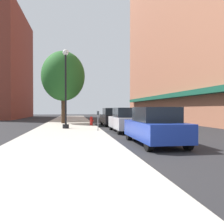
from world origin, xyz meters
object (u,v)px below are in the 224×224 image
parking_meter_near (98,118)px  car_silver (126,120)px  fire_hydrant (91,121)px  car_black (112,117)px  tree_near (63,76)px  lamppost (66,87)px  car_blue (155,126)px

parking_meter_near → car_silver: car_silver is taller
fire_hydrant → car_black: (2.01, 0.93, 0.29)m
tree_near → car_black: (4.59, -2.67, -4.08)m
tree_near → lamppost: bearing=-85.9°
tree_near → car_blue: (4.59, -14.52, -4.08)m
lamppost → tree_near: (-0.46, 6.49, 1.69)m
lamppost → car_black: bearing=42.8°
parking_meter_near → fire_hydrant: bearing=90.6°
fire_hydrant → tree_near: (-2.58, 3.60, 4.37)m
car_blue → car_silver: 5.81m
fire_hydrant → car_blue: (2.01, -10.93, 0.29)m
fire_hydrant → tree_near: 6.22m
car_black → car_silver: bearing=-88.8°
car_blue → fire_hydrant: bearing=99.6°
lamppost → car_blue: bearing=-62.8°
car_silver → parking_meter_near: bearing=-176.3°
fire_hydrant → car_blue: 11.11m
fire_hydrant → car_black: 2.23m
lamppost → car_blue: (4.13, -8.03, -2.39)m
parking_meter_near → car_silver: size_ratio=0.30×
lamppost → car_black: size_ratio=1.37×
tree_near → car_silver: (4.59, -8.72, -4.08)m
car_black → lamppost: bearing=-136.0°
lamppost → fire_hydrant: bearing=53.8°
car_silver → car_black: same height
car_silver → car_black: bearing=88.5°
tree_near → car_black: tree_near is taller
tree_near → car_silver: tree_near is taller
car_blue → car_silver: size_ratio=1.00×
tree_near → car_silver: 10.67m
car_blue → parking_meter_near: bearing=108.3°
fire_hydrant → car_black: bearing=24.9°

